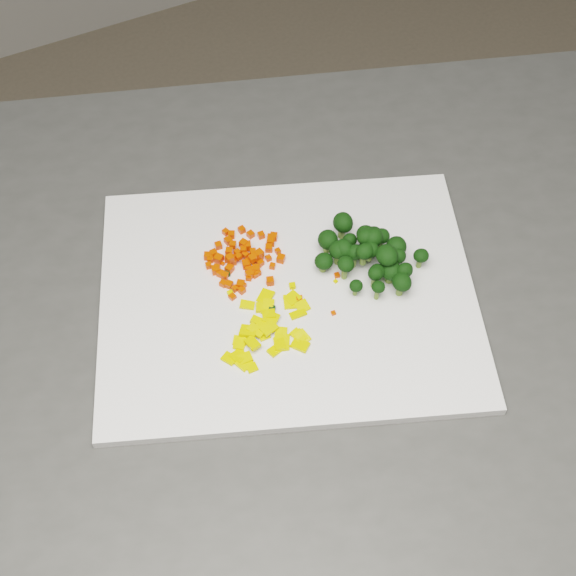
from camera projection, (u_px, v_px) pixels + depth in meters
name	position (u px, v px, depth m)	size (l,w,h in m)	color
counter_block	(265.00, 462.00, 1.23)	(1.00, 0.70, 0.90)	#3F3F3D
cutting_board	(288.00, 296.00, 0.86)	(0.40, 0.31, 0.01)	white
carrot_pile	(243.00, 253.00, 0.87)	(0.09, 0.09, 0.02)	#EF3002
pepper_pile	(262.00, 327.00, 0.82)	(0.10, 0.10, 0.01)	yellow
broccoli_pile	(372.00, 250.00, 0.85)	(0.11, 0.11, 0.05)	black
carrot_cube_0	(260.00, 263.00, 0.87)	(0.01, 0.01, 0.01)	#EF3002
carrot_cube_1	(246.00, 255.00, 0.87)	(0.01, 0.01, 0.01)	#EF3002
carrot_cube_2	(251.00, 234.00, 0.89)	(0.01, 0.01, 0.01)	#EF3002
carrot_cube_3	(228.00, 241.00, 0.89)	(0.01, 0.01, 0.01)	#EF3002
carrot_cube_4	(255.00, 275.00, 0.86)	(0.01, 0.01, 0.01)	#EF3002
carrot_cube_5	(214.00, 253.00, 0.88)	(0.01, 0.01, 0.01)	#EF3002
carrot_cube_6	(272.00, 266.00, 0.87)	(0.01, 0.01, 0.01)	#EF3002
carrot_cube_7	(270.00, 281.00, 0.86)	(0.01, 0.01, 0.01)	#EF3002
carrot_cube_8	(208.00, 256.00, 0.88)	(0.01, 0.01, 0.01)	#EF3002
carrot_cube_9	(248.00, 258.00, 0.87)	(0.01, 0.01, 0.01)	#EF3002
carrot_cube_10	(226.00, 232.00, 0.90)	(0.01, 0.01, 0.01)	#EF3002
carrot_cube_11	(241.00, 284.00, 0.85)	(0.01, 0.01, 0.01)	#EF3002
carrot_cube_12	(270.00, 237.00, 0.89)	(0.01, 0.01, 0.01)	#EF3002
carrot_cube_13	(211.00, 255.00, 0.88)	(0.01, 0.01, 0.01)	#EF3002
carrot_cube_14	(249.00, 278.00, 0.86)	(0.01, 0.01, 0.01)	#EF3002
carrot_cube_15	(250.00, 274.00, 0.86)	(0.01, 0.01, 0.01)	#EF3002
carrot_cube_16	(218.00, 246.00, 0.88)	(0.01, 0.01, 0.01)	#EF3002
carrot_cube_17	(228.00, 259.00, 0.87)	(0.01, 0.01, 0.01)	#EF3002
carrot_cube_18	(261.00, 235.00, 0.89)	(0.01, 0.01, 0.01)	#EF3002
carrot_cube_19	(248.00, 269.00, 0.87)	(0.01, 0.01, 0.01)	#EF3002
carrot_cube_20	(256.00, 269.00, 0.87)	(0.01, 0.01, 0.01)	#EF3002
carrot_cube_21	(258.00, 257.00, 0.87)	(0.01, 0.01, 0.01)	#EF3002
carrot_cube_22	(246.00, 264.00, 0.87)	(0.01, 0.01, 0.01)	#EF3002
carrot_cube_23	(254.00, 271.00, 0.86)	(0.01, 0.01, 0.01)	#EF3002
carrot_cube_24	(255.00, 257.00, 0.87)	(0.01, 0.01, 0.01)	#EF3002
carrot_cube_25	(233.00, 259.00, 0.87)	(0.01, 0.01, 0.01)	#EF3002
carrot_cube_26	(229.00, 251.00, 0.87)	(0.01, 0.01, 0.01)	#EF3002
carrot_cube_27	(229.00, 285.00, 0.85)	(0.01, 0.01, 0.01)	#EF3002
carrot_cube_28	(225.00, 276.00, 0.86)	(0.01, 0.01, 0.01)	#EF3002
carrot_cube_29	(257.00, 272.00, 0.86)	(0.01, 0.01, 0.01)	#EF3002
carrot_cube_30	(254.00, 255.00, 0.87)	(0.01, 0.01, 0.01)	#EF3002
carrot_cube_31	(229.00, 269.00, 0.87)	(0.01, 0.01, 0.01)	#EF3002
carrot_cube_32	(209.00, 266.00, 0.87)	(0.01, 0.01, 0.01)	#EF3002
carrot_cube_33	(274.00, 237.00, 0.89)	(0.01, 0.01, 0.01)	#EF3002
carrot_cube_34	(220.00, 273.00, 0.86)	(0.01, 0.01, 0.01)	#EF3002
carrot_cube_35	(235.00, 289.00, 0.85)	(0.01, 0.01, 0.01)	#EF3002
carrot_cube_36	(216.00, 270.00, 0.86)	(0.01, 0.01, 0.01)	#EF3002
carrot_cube_37	(239.00, 257.00, 0.87)	(0.01, 0.01, 0.01)	#EF3002
carrot_cube_38	(270.00, 282.00, 0.86)	(0.01, 0.01, 0.01)	#EF3002
carrot_cube_39	(233.00, 261.00, 0.87)	(0.01, 0.01, 0.01)	#EF3002
carrot_cube_40	(246.00, 265.00, 0.87)	(0.01, 0.01, 0.01)	#EF3002
carrot_cube_41	(210.00, 259.00, 0.87)	(0.01, 0.01, 0.01)	#EF3002
carrot_cube_42	(256.00, 269.00, 0.87)	(0.01, 0.01, 0.01)	#EF3002
carrot_cube_43	(243.00, 250.00, 0.87)	(0.01, 0.01, 0.01)	#EF3002
carrot_cube_44	(223.00, 283.00, 0.86)	(0.01, 0.01, 0.01)	#EF3002
carrot_cube_45	(244.00, 244.00, 0.88)	(0.01, 0.01, 0.01)	#EF3002
carrot_cube_46	(278.00, 251.00, 0.88)	(0.01, 0.01, 0.01)	#EF3002
carrot_cube_47	(231.00, 235.00, 0.89)	(0.01, 0.01, 0.01)	#EF3002
carrot_cube_48	(230.00, 258.00, 0.86)	(0.01, 0.01, 0.01)	#EF3002
carrot_cube_49	(217.00, 268.00, 0.87)	(0.01, 0.01, 0.01)	#EF3002
carrot_cube_50	(233.00, 245.00, 0.88)	(0.01, 0.01, 0.01)	#EF3002
carrot_cube_51	(259.00, 254.00, 0.87)	(0.01, 0.01, 0.01)	#EF3002
carrot_cube_52	(247.00, 246.00, 0.88)	(0.01, 0.01, 0.01)	#EF3002
carrot_cube_53	(219.00, 259.00, 0.87)	(0.01, 0.01, 0.01)	#EF3002
carrot_cube_54	(268.00, 258.00, 0.88)	(0.01, 0.01, 0.01)	#EF3002
carrot_cube_55	(237.00, 253.00, 0.87)	(0.01, 0.01, 0.01)	#EF3002
carrot_cube_56	(242.00, 290.00, 0.85)	(0.01, 0.01, 0.01)	#EF3002
carrot_cube_57	(271.00, 242.00, 0.89)	(0.01, 0.01, 0.01)	#EF3002
carrot_cube_58	(243.00, 285.00, 0.85)	(0.01, 0.01, 0.01)	#EF3002
carrot_cube_59	(253.00, 252.00, 0.87)	(0.01, 0.01, 0.01)	#EF3002
carrot_cube_60	(281.00, 259.00, 0.87)	(0.01, 0.01, 0.01)	#EF3002
carrot_cube_61	(269.00, 248.00, 0.88)	(0.01, 0.01, 0.01)	#EF3002
carrot_cube_62	(242.00, 230.00, 0.90)	(0.01, 0.01, 0.01)	#EF3002
carrot_cube_63	(253.00, 258.00, 0.86)	(0.01, 0.01, 0.01)	#EF3002
pepper_chunk_0	(271.00, 318.00, 0.83)	(0.02, 0.02, 0.00)	yellow
pepper_chunk_1	(300.00, 336.00, 0.82)	(0.01, 0.01, 0.00)	yellow
pepper_chunk_2	(244.00, 359.00, 0.80)	(0.01, 0.02, 0.00)	yellow
pepper_chunk_3	(290.00, 302.00, 0.84)	(0.02, 0.01, 0.00)	yellow
pepper_chunk_4	(279.00, 344.00, 0.81)	(0.01, 0.02, 0.00)	yellow
pepper_chunk_5	(259.00, 327.00, 0.82)	(0.02, 0.01, 0.00)	yellow
pepper_chunk_6	(262.00, 329.00, 0.82)	(0.01, 0.01, 0.00)	yellow
pepper_chunk_7	(293.00, 298.00, 0.85)	(0.01, 0.02, 0.00)	yellow
pepper_chunk_8	(229.00, 358.00, 0.81)	(0.01, 0.01, 0.00)	yellow
pepper_chunk_9	(281.00, 334.00, 0.82)	(0.01, 0.02, 0.00)	yellow
pepper_chunk_10	(252.00, 368.00, 0.80)	(0.01, 0.01, 0.00)	yellow
pepper_chunk_11	(257.00, 321.00, 0.83)	(0.01, 0.01, 0.00)	yellow
pepper_chunk_12	(266.00, 310.00, 0.84)	(0.01, 0.01, 0.00)	yellow
pepper_chunk_13	(300.00, 345.00, 0.81)	(0.02, 0.01, 0.00)	yellow
pepper_chunk_14	(238.00, 355.00, 0.81)	(0.02, 0.01, 0.00)	yellow
pepper_chunk_15	(266.00, 297.00, 0.85)	(0.02, 0.01, 0.00)	yellow
pepper_chunk_16	(268.00, 306.00, 0.84)	(0.02, 0.01, 0.00)	yellow
pepper_chunk_17	(269.00, 328.00, 0.82)	(0.02, 0.01, 0.00)	yellow
pepper_chunk_18	(302.00, 306.00, 0.84)	(0.01, 0.01, 0.00)	yellow
pepper_chunk_19	(269.00, 314.00, 0.83)	(0.01, 0.01, 0.00)	yellow
pepper_chunk_20	(240.00, 343.00, 0.81)	(0.01, 0.02, 0.00)	yellow
pepper_chunk_21	(282.00, 341.00, 0.82)	(0.02, 0.02, 0.00)	yellow
pepper_chunk_22	(252.00, 343.00, 0.81)	(0.01, 0.02, 0.00)	yellow
pepper_chunk_23	(275.00, 351.00, 0.81)	(0.01, 0.01, 0.00)	yellow
pepper_chunk_24	(298.00, 336.00, 0.82)	(0.02, 0.01, 0.00)	yellow
pepper_chunk_25	(264.00, 308.00, 0.84)	(0.02, 0.01, 0.00)	yellow
pepper_chunk_26	(239.00, 357.00, 0.81)	(0.01, 0.01, 0.00)	yellow
pepper_chunk_27	(248.00, 331.00, 0.82)	(0.02, 0.01, 0.00)	yellow
pepper_chunk_28	(282.00, 345.00, 0.81)	(0.01, 0.01, 0.00)	yellow
pepper_chunk_29	(256.00, 330.00, 0.82)	(0.02, 0.01, 0.00)	yellow
pepper_chunk_30	(240.00, 341.00, 0.82)	(0.01, 0.01, 0.00)	yellow
pepper_chunk_31	(298.00, 314.00, 0.84)	(0.02, 0.01, 0.00)	yellow
pepper_chunk_32	(302.00, 337.00, 0.82)	(0.01, 0.02, 0.00)	yellow
pepper_chunk_33	(247.00, 305.00, 0.84)	(0.02, 0.01, 0.00)	yellow
pepper_chunk_34	(263.00, 333.00, 0.82)	(0.02, 0.01, 0.00)	yellow
pepper_chunk_35	(244.00, 363.00, 0.80)	(0.01, 0.01, 0.00)	yellow
broccoli_floret_0	(420.00, 259.00, 0.86)	(0.02, 0.02, 0.03)	black
broccoli_floret_1	(376.00, 276.00, 0.85)	(0.02, 0.02, 0.03)	black
broccoli_floret_2	(345.00, 269.00, 0.85)	(0.02, 0.02, 0.03)	black
broccoli_floret_3	(372.00, 239.00, 0.88)	(0.03, 0.03, 0.03)	black
broccoli_floret_4	(341.00, 255.00, 0.87)	(0.02, 0.02, 0.03)	black
broccoli_floret_5	(385.00, 259.00, 0.85)	(0.03, 0.03, 0.03)	black
broccoli_floret_6	(354.00, 257.00, 0.86)	(0.03, 0.03, 0.03)	black
broccoli_floret_7	(403.00, 275.00, 0.85)	(0.02, 0.02, 0.03)	black
broccoli_floret_8	(323.00, 264.00, 0.86)	(0.03, 0.03, 0.02)	black
broccoli_floret_9	(343.00, 253.00, 0.86)	(0.03, 0.03, 0.03)	black
broccoli_floret_10	(370.00, 253.00, 0.85)	(0.02, 0.02, 0.02)	black
broccoli_floret_11	(374.00, 278.00, 0.85)	(0.02, 0.02, 0.03)	black
broccoli_floret_12	(355.00, 288.00, 0.84)	(0.02, 0.02, 0.02)	black
broccoli_floret_13	(390.00, 273.00, 0.85)	(0.03, 0.03, 0.03)	black
broccoli_floret_14	(400.00, 286.00, 0.84)	(0.03, 0.03, 0.03)	black
broccoli_floret_15	(327.00, 243.00, 0.87)	(0.03, 0.03, 0.03)	black
broccoli_floret_16	(349.00, 243.00, 0.88)	(0.02, 0.02, 0.02)	black
broccoli_floret_17	(365.00, 238.00, 0.86)	(0.03, 0.03, 0.03)	black
broccoli_floret_18	(396.00, 261.00, 0.86)	(0.03, 0.03, 0.03)	black
broccoli_floret_19	(342.00, 227.00, 0.88)	(0.03, 0.03, 0.03)	black
broccoli_floret_20	(380.00, 240.00, 0.88)	(0.03, 0.03, 0.03)	black
broccoli_floret_21	(395.00, 250.00, 0.87)	(0.03, 0.03, 0.03)	black
broccoli_floret_22	(365.00, 241.00, 0.86)	(0.03, 0.03, 0.03)	black
broccoli_floret_23	(367.00, 251.00, 0.87)	(0.03, 0.03, 0.03)	black
broccoli_floret_24	(364.00, 255.00, 0.85)	(0.03, 0.03, 0.03)	black
broccoli_floret_25	(372.00, 242.00, 0.86)	(0.03, 0.03, 0.03)	black
broccoli_floret_26	(338.00, 254.00, 0.86)	(0.03, 0.03, 0.03)	black
broccoli_floret_27	(377.00, 291.00, 0.84)	(0.02, 0.02, 0.03)	black
stray_bit_0	(226.00, 274.00, 0.86)	(0.01, 0.01, 0.00)	black
stray_bit_1	(232.00, 297.00, 0.85)	(0.01, 0.01, 0.00)	#EF3002
stray_bit_2	(223.00, 264.00, 0.87)	(0.00, 0.00, 0.00)	#EF3002
stray_bit_3	(292.00, 286.00, 0.85)	(0.01, 0.01, 0.00)	yellow
stray_bit_4	(336.00, 281.00, 0.86)	(0.00, 0.00, 0.00)	yellow
stray_bit_5	(299.00, 299.00, 0.85)	(0.01, 0.01, 0.00)	#EF3002
stray_bit_6	(333.00, 313.00, 0.84)	(0.00, 0.00, 0.00)	#EF3002
stray_bit_7	(230.00, 293.00, 0.85)	(0.01, 0.01, 0.00)	yellow
stray_bit_8	(272.00, 309.00, 0.84)	(0.01, 0.01, 0.00)	black
stray_bit_9	(337.00, 275.00, 0.86)	(0.01, 0.01, 0.00)	#EF3002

